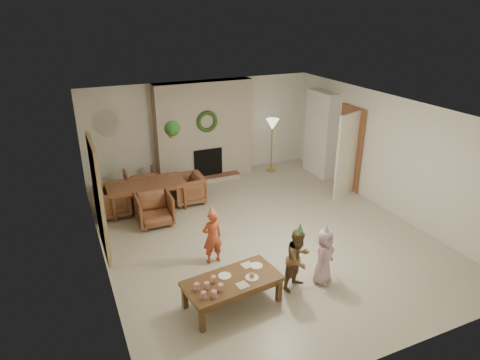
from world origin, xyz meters
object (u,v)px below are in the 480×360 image
coffee_table_top (232,281)px  dining_chair_right (188,189)px  dining_table (147,197)px  child_red (212,237)px  dining_chair_near (154,209)px  child_plaid (298,259)px  dining_chair_left (113,201)px  child_pink (324,256)px  dining_chair_far (141,183)px

coffee_table_top → dining_chair_right: bearing=75.8°
dining_table → child_red: child_red is taller
dining_chair_near → child_red: bearing=-70.5°
child_red → dining_table: bearing=-78.6°
child_red → child_plaid: bearing=127.3°
dining_chair_left → child_pink: size_ratio=0.76×
dining_table → child_red: (0.58, -2.54, 0.20)m
dining_chair_left → child_plaid: size_ratio=0.69×
dining_chair_right → child_red: size_ratio=0.73×
dining_table → dining_chair_right: (0.93, -0.02, 0.03)m
dining_chair_far → child_red: bearing=101.0°
dining_chair_near → dining_chair_right: 1.19m
coffee_table_top → child_plaid: bearing=-8.5°
dining_chair_left → child_plaid: (2.30, -3.79, 0.19)m
dining_chair_right → child_pink: 3.95m
dining_chair_near → dining_chair_left: (-0.72, 0.76, 0.00)m
dining_chair_far → child_plaid: 4.77m
dining_table → dining_chair_right: dining_chair_right is taller
dining_chair_right → child_plaid: (0.64, -3.75, 0.19)m
dining_chair_far → child_pink: child_pink is taller
child_red → coffee_table_top: bearing=82.2°
child_plaid → dining_chair_left: bearing=100.4°
dining_table → child_red: size_ratio=1.70×
dining_chair_near → dining_chair_left: same height
dining_table → dining_chair_far: (0.02, 0.74, 0.03)m
dining_chair_right → child_red: bearing=-6.5°
dining_chair_far → dining_chair_left: same height
child_plaid → coffee_table_top: bearing=157.4°
dining_table → dining_chair_left: dining_chair_left is taller
dining_table → dining_chair_far: dining_chair_far is taller
dining_chair_right → dining_table: bearing=-90.0°
dining_chair_right → child_red: 2.55m
dining_chair_near → dining_chair_right: bearing=38.7°
dining_chair_far → dining_chair_left: (-0.76, -0.72, 0.00)m
coffee_table_top → dining_chair_left: bearing=100.7°
dining_chair_left → child_plaid: 4.44m
dining_chair_right → dining_chair_far: bearing=-128.7°
dining_chair_far → child_red: (0.56, -3.28, 0.17)m
dining_chair_far → child_red: 3.34m
dining_chair_near → dining_chair_far: 1.48m
child_pink → coffee_table_top: bearing=144.9°
dining_table → child_pink: 4.32m
dining_table → coffee_table_top: dining_table is taller
dining_chair_far → coffee_table_top: (0.43, -4.48, 0.08)m
dining_chair_right → child_red: child_red is taller
dining_chair_left → child_red: 2.89m
dining_chair_right → child_plaid: child_plaid is taller
coffee_table_top → child_red: child_red is taller
dining_chair_left → child_red: (1.32, -2.56, 0.17)m
coffee_table_top → child_pink: size_ratio=1.51×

